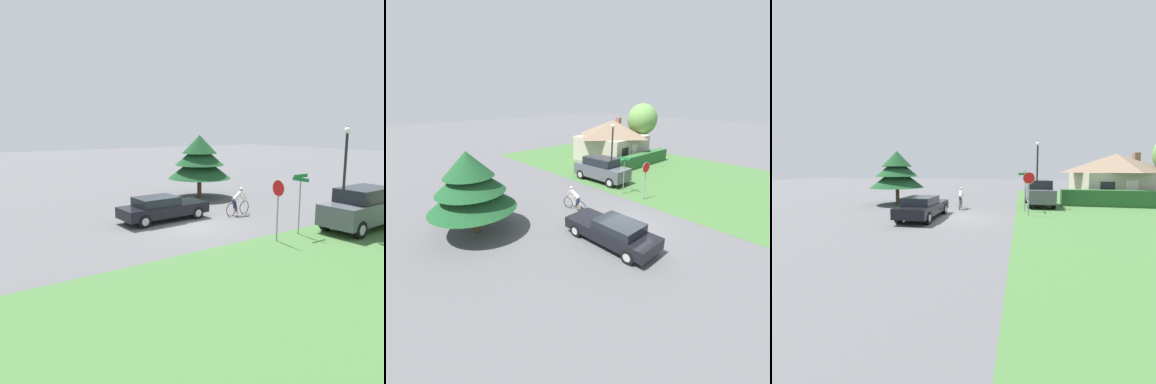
{
  "view_description": "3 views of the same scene",
  "coord_description": "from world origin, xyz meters",
  "views": [
    {
      "loc": [
        15.2,
        -10.24,
        4.85
      ],
      "look_at": [
        -1.8,
        1.47,
        1.32
      ],
      "focal_mm": 35.0,
      "sensor_mm": 36.0,
      "label": 1
    },
    {
      "loc": [
        -10.33,
        -7.6,
        6.9
      ],
      "look_at": [
        -0.63,
        3.05,
        1.46
      ],
      "focal_mm": 24.0,
      "sensor_mm": 36.0,
      "label": 2
    },
    {
      "loc": [
        3.88,
        -14.44,
        2.79
      ],
      "look_at": [
        0.07,
        2.7,
        1.32
      ],
      "focal_mm": 24.0,
      "sensor_mm": 36.0,
      "label": 3
    }
  ],
  "objects": [
    {
      "name": "hedge_row",
      "position": [
        11.6,
        7.19,
        0.65
      ],
      "size": [
        9.1,
        0.9,
        1.29
      ],
      "primitive_type": "cube",
      "color": "#285B2D",
      "rests_on": "ground"
    },
    {
      "name": "street_name_sign",
      "position": [
        4.16,
        3.36,
        1.93
      ],
      "size": [
        0.9,
        0.9,
        2.8
      ],
      "color": "gray",
      "rests_on": "ground"
    },
    {
      "name": "parked_suv_right",
      "position": [
        5.29,
        6.6,
        1.04
      ],
      "size": [
        2.14,
        4.86,
        2.04
      ],
      "rotation": [
        0.0,
        0.0,
        1.62
      ],
      "color": "#4C5156",
      "rests_on": "ground"
    },
    {
      "name": "cottage_house",
      "position": [
        12.36,
        11.55,
        2.25
      ],
      "size": [
        7.64,
        7.05,
        4.44
      ],
      "rotation": [
        0.0,
        0.0,
        0.09
      ],
      "color": "#B2A893",
      "rests_on": "ground"
    },
    {
      "name": "cyclist",
      "position": [
        -0.39,
        3.64,
        0.74
      ],
      "size": [
        0.44,
        1.85,
        1.56
      ],
      "rotation": [
        0.0,
        0.0,
        1.69
      ],
      "color": "black",
      "rests_on": "ground"
    },
    {
      "name": "street_lamp",
      "position": [
        5.04,
        5.34,
        3.01
      ],
      "size": [
        0.29,
        0.29,
        4.96
      ],
      "color": "black",
      "rests_on": "ground"
    },
    {
      "name": "grass_verge_right",
      "position": [
        11.57,
        4.0,
        0.01
      ],
      "size": [
        16.0,
        36.0,
        0.01
      ],
      "primitive_type": "cube",
      "color": "#3D6633",
      "rests_on": "ground"
    },
    {
      "name": "sedan_left_lane",
      "position": [
        -1.65,
        -0.56,
        0.68
      ],
      "size": [
        1.96,
        4.83,
        1.32
      ],
      "rotation": [
        0.0,
        0.0,
        1.6
      ],
      "color": "black",
      "rests_on": "ground"
    },
    {
      "name": "conifer_tall_near",
      "position": [
        -6.13,
        5.08,
        2.67
      ],
      "size": [
        4.4,
        4.4,
        4.4
      ],
      "color": "#4C3823",
      "rests_on": "ground"
    },
    {
      "name": "ground_plane",
      "position": [
        0.0,
        0.0,
        0.0
      ],
      "size": [
        140.0,
        140.0,
        0.0
      ],
      "primitive_type": "plane",
      "color": "#515154"
    },
    {
      "name": "stop_sign",
      "position": [
        4.36,
        1.7,
        1.92
      ],
      "size": [
        0.73,
        0.08,
        2.7
      ],
      "rotation": [
        0.0,
        0.0,
        3.06
      ],
      "color": "gray",
      "rests_on": "ground"
    }
  ]
}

